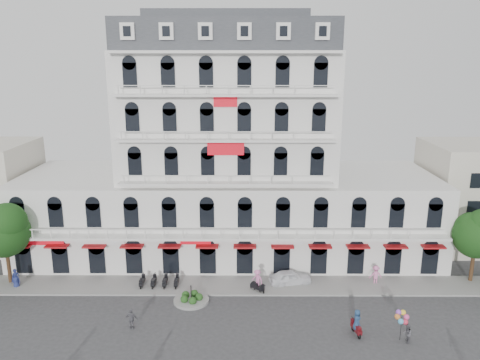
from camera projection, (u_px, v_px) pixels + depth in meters
name	position (u px, v px, depth m)	size (l,w,h in m)	color
ground	(222.00, 340.00, 36.33)	(120.00, 120.00, 0.00)	#38383A
sidewalk	(226.00, 285.00, 45.03)	(53.00, 4.00, 0.16)	gray
main_building	(228.00, 165.00, 51.29)	(45.00, 15.00, 25.80)	silver
traffic_island	(191.00, 299.00, 42.09)	(3.20, 3.20, 1.60)	gray
parked_scooter_row	(160.00, 287.00, 44.88)	(4.40, 1.80, 1.10)	black
tree_west_inner	(4.00, 229.00, 44.19)	(4.76, 4.76, 8.25)	#382314
tree_east_inner	(477.00, 232.00, 44.60)	(4.40, 4.37, 7.57)	#382314
parked_car	(290.00, 277.00, 45.33)	(1.65, 4.09, 1.39)	white
rider_east	(357.00, 322.00, 36.81)	(0.69, 1.69, 2.18)	maroon
rider_center	(257.00, 280.00, 43.53)	(1.35, 1.31, 2.32)	black
pedestrian_left	(16.00, 280.00, 44.51)	(0.78, 0.51, 1.59)	navy
pedestrian_mid	(131.00, 319.00, 37.75)	(1.00, 0.42, 1.71)	slate
pedestrian_right	(376.00, 275.00, 45.23)	(1.24, 0.71, 1.92)	pink
pedestrian_far	(16.00, 279.00, 44.51)	(0.69, 0.46, 1.90)	navy
balloon_vendor	(405.00, 326.00, 35.87)	(1.32, 1.24, 2.45)	#58575F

